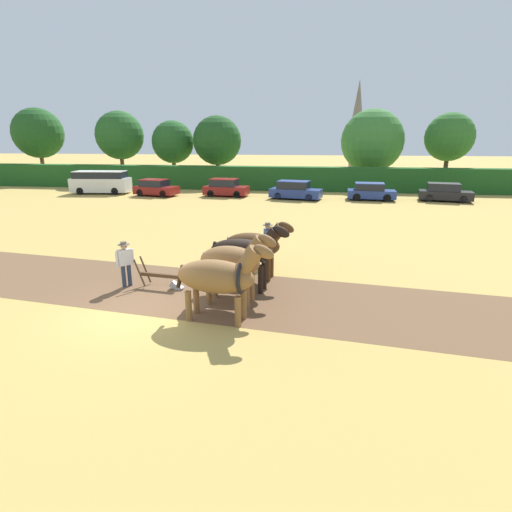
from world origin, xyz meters
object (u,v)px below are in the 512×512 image
tree_center (217,141)px  draft_horse_trail_right (255,245)px  tree_right (450,137)px  parked_car_center_left (226,188)px  plow (164,279)px  parked_van (101,182)px  parked_car_right (445,193)px  parked_car_left (156,188)px  parked_car_center_right (371,192)px  tree_center_right (372,141)px  farmer_at_plow (125,261)px  draft_horse_trail_left (245,251)px  farmer_beside_team (268,239)px  tree_left (120,135)px  church_spire (357,123)px  tree_far_left (38,133)px  draft_horse_lead_right (233,262)px  parked_car_center (295,190)px  draft_horse_lead_left (219,276)px  tree_center_left (173,142)px

tree_center → draft_horse_trail_right: (8.80, -30.54, -3.53)m
tree_right → draft_horse_trail_right: 34.88m
parked_car_center_left → plow: bearing=-77.6°
parked_van → tree_right: bearing=9.7°
parked_van → parked_car_right: size_ratio=1.26×
parked_car_left → parked_car_center_right: bearing=11.5°
tree_center_right → parked_van: 28.14m
farmer_at_plow → draft_horse_trail_left: bearing=46.8°
draft_horse_trail_right → parked_car_right: draft_horse_trail_right is taller
tree_center_right → farmer_beside_team: (-7.70, -29.94, -3.75)m
tree_center_right → draft_horse_trail_right: size_ratio=2.95×
tree_left → church_spire: 39.77m
tree_left → farmer_beside_team: 35.70m
tree_far_left → parked_car_center_right: 38.58m
farmer_beside_team → parked_car_left: bearing=99.0°
draft_horse_lead_right → parked_car_right: draft_horse_lead_right is taller
tree_center → plow: bearing=-79.7°
parked_car_center_right → parked_car_center: bearing=-173.0°
draft_horse_trail_left → parked_car_center_left: size_ratio=0.70×
draft_horse_lead_left → draft_horse_trail_left: bearing=90.0°
tree_right → draft_horse_trail_right: (-15.49, -31.01, -3.89)m
tree_far_left → draft_horse_lead_right: tree_far_left is taller
tree_left → draft_horse_lead_left: size_ratio=2.73×
tree_center_right → parked_car_left: (-20.18, -11.12, -4.04)m
tree_center_left → draft_horse_lead_right: bearing=-67.7°
plow → draft_horse_lead_right: bearing=-12.8°
tree_center → parked_car_center: tree_center is taller
tree_center_left → draft_horse_trail_right: tree_center_left is taller
plow → parked_car_center_left: bearing=104.1°
tree_center_left → tree_center_right: 22.09m
farmer_at_plow → parked_car_left: bearing=151.9°
tree_center_left → draft_horse_lead_left: bearing=-68.6°
tree_left → farmer_at_plow: bearing=-63.8°
farmer_beside_team → plow: bearing=-157.4°
draft_horse_lead_left → draft_horse_trail_right: size_ratio=1.08×
draft_horse_lead_right → parked_car_right: 27.00m
parked_car_center_left → tree_center_left: bearing=135.4°
parked_car_left → parked_car_center: (12.63, -0.20, 0.02)m
farmer_at_plow → parked_car_right: farmer_at_plow is taller
draft_horse_lead_left → draft_horse_trail_left: 2.52m
tree_far_left → parked_car_center: (30.68, -10.02, -4.87)m
church_spire → farmer_beside_team: 57.15m
parked_car_center → draft_horse_trail_right: bearing=-79.3°
church_spire → draft_horse_lead_right: (-8.88, -60.59, -6.15)m
church_spire → farmer_at_plow: 61.39m
tree_left → farmer_at_plow: (15.96, -32.38, -4.41)m
tree_center → parked_car_center: size_ratio=1.61×
tree_center_right → tree_right: bearing=-6.4°
tree_center_right → tree_right: tree_center_right is taller
farmer_at_plow → parked_van: size_ratio=0.30×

